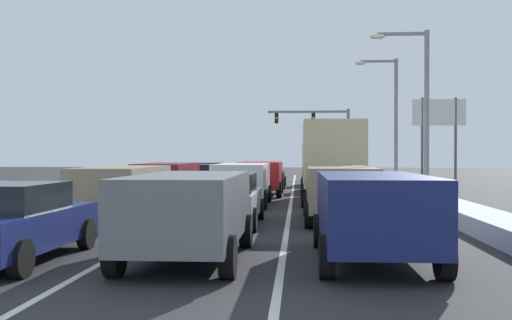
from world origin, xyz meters
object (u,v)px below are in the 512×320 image
box_truck_right_lane_third (331,158)px  street_lamp_right_near (418,98)px  suv_navy_right_lane_nearest (373,209)px  sedan_silver_center_lane_second (226,199)px  sedan_green_left_lane_fourth (201,178)px  traffic_light_gantry (323,127)px  sedan_green_right_lane_fourth (321,178)px  sedan_charcoal_left_lane_fifth (210,174)px  street_lamp_right_mid (390,110)px  roadside_sign_right (439,122)px  suv_red_center_lane_fourth (261,175)px  sedan_black_center_lane_fifth (269,175)px  sedan_charcoal_right_lane_fifth (317,174)px  suv_tan_right_lane_second (340,188)px  suv_gray_center_lane_nearest (189,208)px  suv_tan_left_lane_second (122,188)px  suv_maroon_left_lane_third (167,179)px  sedan_navy_left_lane_nearest (12,222)px  suv_white_center_lane_third (242,180)px

box_truck_right_lane_third → street_lamp_right_near: street_lamp_right_near is taller
suv_navy_right_lane_nearest → sedan_silver_center_lane_second: (-3.51, 5.63, -0.25)m
sedan_green_left_lane_fourth → traffic_light_gantry: traffic_light_gantry is taller
sedan_green_right_lane_fourth → sedan_green_left_lane_fourth: bearing=-169.0°
sedan_charcoal_left_lane_fifth → traffic_light_gantry: size_ratio=0.60×
street_lamp_right_mid → roadside_sign_right: street_lamp_right_mid is taller
suv_red_center_lane_fourth → roadside_sign_right: (10.42, 7.44, 3.00)m
suv_navy_right_lane_nearest → sedan_black_center_lane_fifth: bearing=97.3°
sedan_charcoal_right_lane_fifth → sedan_silver_center_lane_second: same height
sedan_green_left_lane_fourth → box_truck_right_lane_third: bearing=-43.3°
sedan_charcoal_left_lane_fifth → suv_navy_right_lane_nearest: bearing=-75.0°
suv_tan_right_lane_second → suv_gray_center_lane_nearest: 7.64m
street_lamp_right_mid → sedan_silver_center_lane_second: bearing=-110.8°
sedan_green_left_lane_fourth → sedan_charcoal_left_lane_fifth: bearing=93.8°
sedan_green_left_lane_fourth → suv_tan_left_lane_second: bearing=-90.7°
box_truck_right_lane_third → sedan_black_center_lane_fifth: 11.52m
sedan_charcoal_left_lane_fifth → sedan_silver_center_lane_second: bearing=-80.3°
suv_navy_right_lane_nearest → suv_maroon_left_lane_third: bearing=117.6°
suv_tan_right_lane_second → roadside_sign_right: 20.54m
sedan_charcoal_right_lane_fifth → sedan_silver_center_lane_second: 22.34m
sedan_navy_left_lane_nearest → roadside_sign_right: (14.05, 26.19, 3.25)m
sedan_navy_left_lane_nearest → sedan_green_left_lane_fourth: 20.70m
sedan_green_left_lane_fourth → street_lamp_right_near: street_lamp_right_near is taller
traffic_light_gantry → suv_gray_center_lane_nearest: bearing=-95.7°
suv_maroon_left_lane_third → sedan_silver_center_lane_second: bearing=-65.9°
sedan_black_center_lane_fifth → sedan_navy_left_lane_nearest: size_ratio=1.00×
suv_tan_right_lane_second → street_lamp_right_mid: bearing=77.1°
sedan_black_center_lane_fifth → sedan_charcoal_left_lane_fifth: size_ratio=1.00×
suv_navy_right_lane_nearest → suv_tan_left_lane_second: same height
roadside_sign_right → suv_tan_left_lane_second: bearing=-125.9°
sedan_silver_center_lane_second → street_lamp_right_near: (7.46, 10.16, 3.83)m
sedan_green_left_lane_fourth → sedan_charcoal_left_lane_fifth: same height
suv_gray_center_lane_nearest → sedan_silver_center_lane_second: bearing=89.7°
street_lamp_right_near → traffic_light_gantry: bearing=96.3°
suv_navy_right_lane_nearest → suv_tan_right_lane_second: (-0.17, 6.74, 0.00)m
box_truck_right_lane_third → suv_maroon_left_lane_third: (-6.90, -0.70, -0.88)m
sedan_charcoal_left_lane_fifth → roadside_sign_right: roadside_sign_right is taller
sedan_green_left_lane_fourth → traffic_light_gantry: size_ratio=0.60×
suv_gray_center_lane_nearest → sedan_navy_left_lane_nearest: 3.40m
suv_white_center_lane_third → sedan_black_center_lane_fifth: suv_white_center_lane_third is taller
box_truck_right_lane_third → sedan_silver_center_lane_second: (-3.47, -8.36, -1.14)m
suv_white_center_lane_third → sedan_green_left_lane_fourth: suv_white_center_lane_third is taller
suv_gray_center_lane_nearest → roadside_sign_right: 28.10m
sedan_charcoal_right_lane_fifth → sedan_green_left_lane_fourth: same height
traffic_light_gantry → street_lamp_right_near: 28.40m
suv_tan_right_lane_second → street_lamp_right_near: size_ratio=0.64×
suv_navy_right_lane_nearest → street_lamp_right_near: (3.95, 15.80, 3.58)m
sedan_navy_left_lane_nearest → street_lamp_right_near: 19.94m
suv_tan_right_lane_second → roadside_sign_right: roadside_sign_right is taller
suv_gray_center_lane_nearest → suv_red_center_lane_fourth: same height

